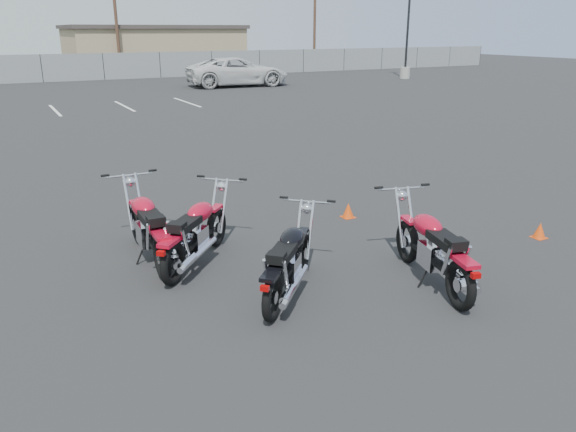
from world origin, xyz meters
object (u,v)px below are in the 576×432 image
motorcycle_third_red (196,233)px  motorcycle_rear_red (433,249)px  white_van (237,63)px  motorcycle_second_black (289,261)px  motorcycle_front_red (148,228)px

motorcycle_third_red → motorcycle_rear_red: 3.44m
motorcycle_rear_red → white_van: size_ratio=0.32×
motorcycle_second_black → motorcycle_third_red: bearing=115.1°
motorcycle_second_black → white_van: 29.13m
motorcycle_second_black → motorcycle_rear_red: size_ratio=0.80×
motorcycle_second_black → motorcycle_rear_red: (1.92, -0.62, 0.04)m
motorcycle_front_red → motorcycle_second_black: bearing=-57.4°
motorcycle_front_red → motorcycle_second_black: size_ratio=1.28×
motorcycle_third_red → motorcycle_rear_red: size_ratio=0.83×
motorcycle_third_red → motorcycle_front_red: bearing=139.8°
motorcycle_second_black → motorcycle_third_red: size_ratio=0.97×
motorcycle_second_black → white_van: bearing=68.1°
motorcycle_front_red → motorcycle_rear_red: motorcycle_front_red is taller
motorcycle_rear_red → white_van: (8.96, 27.63, 0.86)m
motorcycle_front_red → motorcycle_third_red: motorcycle_front_red is taller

